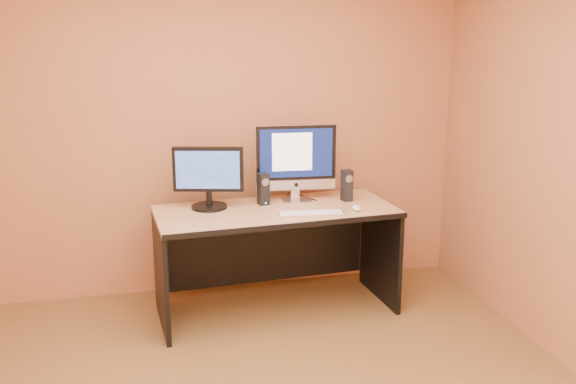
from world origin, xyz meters
name	(u,v)px	position (x,y,z in m)	size (l,w,h in m)	color
walls	(253,192)	(0.00, 0.00, 1.30)	(4.00, 4.00, 2.60)	#A46542
desk	(276,261)	(0.41, 1.43, 0.39)	(1.71, 0.75, 0.79)	tan
imac	(296,162)	(0.61, 1.62, 1.08)	(0.61, 0.22, 0.59)	#B1B1B5
second_monitor	(208,178)	(-0.06, 1.56, 1.01)	(0.51, 0.26, 0.45)	black
speaker_left	(263,189)	(0.35, 1.57, 0.91)	(0.07, 0.08, 0.23)	black
speaker_right	(347,185)	(0.98, 1.54, 0.91)	(0.07, 0.08, 0.23)	black
keyboard	(311,213)	(0.62, 1.24, 0.80)	(0.46, 0.12, 0.02)	silver
mouse	(356,208)	(0.96, 1.27, 0.81)	(0.06, 0.11, 0.04)	white
cable_a	(307,197)	(0.70, 1.69, 0.79)	(0.01, 0.01, 0.23)	black
cable_b	(288,196)	(0.57, 1.76, 0.79)	(0.01, 0.01, 0.19)	black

